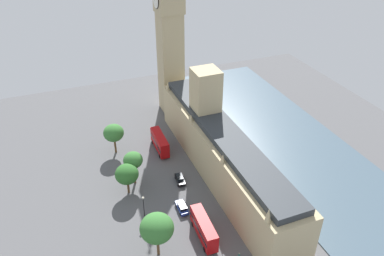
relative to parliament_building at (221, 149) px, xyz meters
The scene contains 14 objects.
ground_plane 7.67m from the parliament_building, 31.89° to the left, with size 132.88×132.88×0.00m, color #565659.
river_thames 25.57m from the parliament_building, behind, with size 30.51×119.59×0.25m, color #475B6B.
parliament_building is the anchor object (origin of this frame).
clock_tower 42.66m from the parliament_building, 89.31° to the right, with size 7.81×7.81×56.04m.
double_decker_bus_under_trees 19.66m from the parliament_building, 53.42° to the right, with size 2.80×10.54×4.75m.
car_black_by_river_gate 12.70m from the parliament_building, ahead, with size 2.34×4.85×1.74m.
car_blue_near_tower 18.07m from the parliament_building, 34.31° to the left, with size 2.03×4.71×1.74m.
double_decker_bus_opposite_hall 22.90m from the parliament_building, 56.31° to the left, with size 3.00×10.60×4.75m.
pedestrian_kerbside 28.33m from the parliament_building, 73.08° to the left, with size 0.56×0.63×1.52m.
plane_tree_far_end 29.87m from the parliament_building, 40.53° to the left, with size 6.71×6.71×10.21m.
plane_tree_trailing 21.92m from the parliament_building, 10.65° to the right, with size 4.76×4.76×9.05m.
plane_tree_corner 23.99m from the parliament_building, ahead, with size 5.62×5.62×8.07m.
plane_tree_midblock 29.90m from the parliament_building, 38.85° to the right, with size 5.56×5.56×8.84m.
street_lamp_leading 24.15m from the parliament_building, 19.90° to the left, with size 0.56×0.56×5.76m.
Camera 1 is at (33.72, 69.67, 63.28)m, focal length 36.08 mm.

